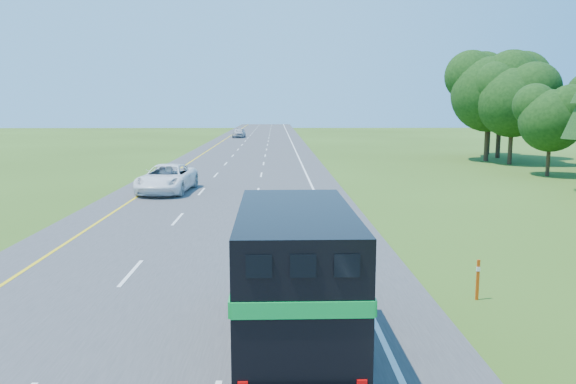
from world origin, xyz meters
The scene contains 6 objects.
road centered at (0.00, 50.00, 0.02)m, with size 15.00×260.00×0.04m, color #38383A.
lane_markings centered at (0.00, 50.00, 0.04)m, with size 11.15×260.00×0.01m.
horse_truck centered at (3.38, 13.95, 1.83)m, with size 2.48×7.60×3.35m.
white_suv centered at (-4.02, 37.92, 0.93)m, with size 2.94×6.37×1.77m, color white.
far_car centered at (-3.49, 102.42, 0.88)m, with size 1.99×4.94×1.68m, color #AFAFB6.
delineator centered at (8.75, 17.25, 0.64)m, with size 0.10×0.05×1.18m.
Camera 1 is at (2.98, 1.91, 5.50)m, focal length 35.00 mm.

